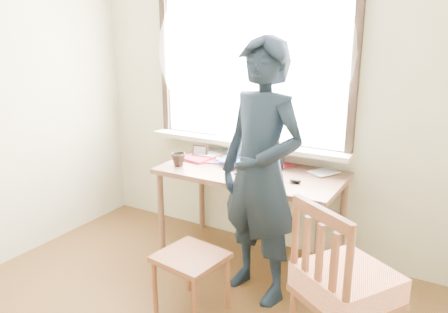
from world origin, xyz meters
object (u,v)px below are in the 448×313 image
Objects in this scene: laptop at (262,168)px; mug_dark at (178,160)px; desk at (251,180)px; mug_white at (250,158)px; work_chair at (191,264)px; person at (261,173)px; side_chair at (344,286)px.

mug_dark is at bearing -167.78° from laptop.
desk is 0.62m from mug_dark.
laptop is 3.02× the size of mug_dark.
mug_white is 0.94× the size of mug_dark.
desk is at bearing 88.42° from work_chair.
laptop is 0.76× the size of work_chair.
mug_white is at bearing 139.46° from person.
laptop reaches higher than work_chair.
work_chair is at bearing -107.69° from person.
person is (0.27, -0.40, 0.22)m from desk.
person is at bearing 55.91° from work_chair.
mug_white is 1.57m from side_chair.
mug_white is 1.13m from work_chair.
mug_white reaches higher than desk.
side_chair is 0.56× the size of person.
mug_dark is 0.25× the size of work_chair.
laptop is 0.35× the size of side_chair.
desk is at bearing 17.69° from mug_dark.
desk is 1.43× the size of side_chair.
mug_dark is 0.98m from work_chair.
person is (-0.73, 0.47, 0.38)m from side_chair.
laptop is at bearing 130.41° from person.
person reaches higher than side_chair.
mug_white is at bearing 136.37° from side_chair.
side_chair reaches higher than work_chair.
mug_white is at bearing 120.07° from desk.
desk is 3.15× the size of work_chair.
side_chair is (0.89, -0.84, -0.30)m from laptop.
mug_white is (-0.11, 0.19, 0.12)m from desk.
laptop is (0.11, -0.04, 0.13)m from desk.
mug_dark is at bearing -141.56° from mug_white.
side_chair is at bearing -1.97° from work_chair.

